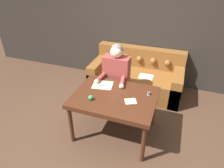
% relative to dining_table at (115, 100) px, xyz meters
% --- Properties ---
extents(ground_plane, '(16.00, 16.00, 0.00)m').
position_rel_dining_table_xyz_m(ground_plane, '(-0.04, -0.13, -0.65)').
color(ground_plane, '#4C3323').
extents(wall_back, '(8.00, 0.06, 2.60)m').
position_rel_dining_table_xyz_m(wall_back, '(-0.04, 1.84, 0.65)').
color(wall_back, '#2D2823').
rests_on(wall_back, ground_plane).
extents(dining_table, '(1.21, 0.92, 0.72)m').
position_rel_dining_table_xyz_m(dining_table, '(0.00, 0.00, 0.00)').
color(dining_table, '#472314').
rests_on(dining_table, ground_plane).
extents(couch, '(1.86, 0.92, 0.86)m').
position_rel_dining_table_xyz_m(couch, '(0.02, 1.39, -0.34)').
color(couch, brown).
rests_on(couch, ground_plane).
extents(person, '(0.50, 0.58, 1.27)m').
position_rel_dining_table_xyz_m(person, '(-0.18, 0.61, 0.00)').
color(person, '#33281E').
rests_on(person, ground_plane).
extents(pattern_paper_main, '(0.35, 0.31, 0.00)m').
position_rel_dining_table_xyz_m(pattern_paper_main, '(-0.28, 0.21, 0.08)').
color(pattern_paper_main, beige).
rests_on(pattern_paper_main, dining_table).
extents(pattern_paper_offcut, '(0.21, 0.19, 0.00)m').
position_rel_dining_table_xyz_m(pattern_paper_offcut, '(0.26, -0.06, 0.08)').
color(pattern_paper_offcut, beige).
rests_on(pattern_paper_offcut, dining_table).
extents(scissors, '(0.22, 0.15, 0.01)m').
position_rel_dining_table_xyz_m(scissors, '(-0.27, 0.19, 0.08)').
color(scissors, silver).
rests_on(scissors, dining_table).
extents(thread_spool, '(0.04, 0.04, 0.05)m').
position_rel_dining_table_xyz_m(thread_spool, '(0.46, 0.19, 0.10)').
color(thread_spool, '#3366B2').
rests_on(thread_spool, dining_table).
extents(pin_cushion, '(0.07, 0.07, 0.07)m').
position_rel_dining_table_xyz_m(pin_cushion, '(-0.29, -0.21, 0.11)').
color(pin_cushion, '#4C3828').
rests_on(pin_cushion, dining_table).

